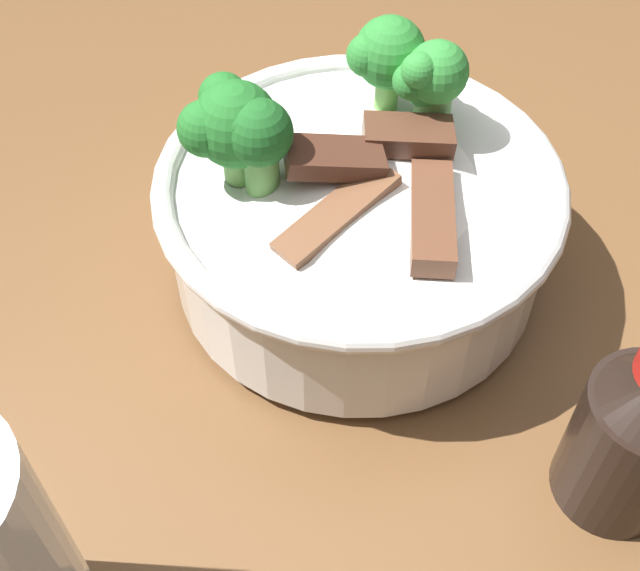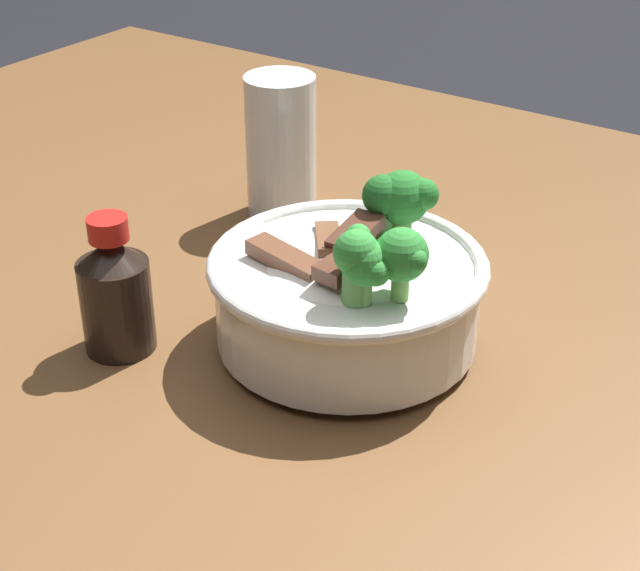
% 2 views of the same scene
% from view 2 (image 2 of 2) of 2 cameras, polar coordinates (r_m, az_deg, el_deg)
% --- Properties ---
extents(dining_table, '(1.34, 1.09, 0.75)m').
position_cam_2_polar(dining_table, '(0.92, -3.88, -5.87)').
color(dining_table, brown).
rests_on(dining_table, ground).
extents(rice_bowl, '(0.21, 0.21, 0.13)m').
position_cam_2_polar(rice_bowl, '(0.76, 1.72, -0.20)').
color(rice_bowl, white).
rests_on(rice_bowl, dining_table).
extents(drinking_glass, '(0.07, 0.07, 0.14)m').
position_cam_2_polar(drinking_glass, '(0.97, -2.24, 7.55)').
color(drinking_glass, white).
rests_on(drinking_glass, dining_table).
extents(soy_sauce_bottle, '(0.06, 0.06, 0.11)m').
position_cam_2_polar(soy_sauce_bottle, '(0.77, -11.65, -0.40)').
color(soy_sauce_bottle, black).
rests_on(soy_sauce_bottle, dining_table).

